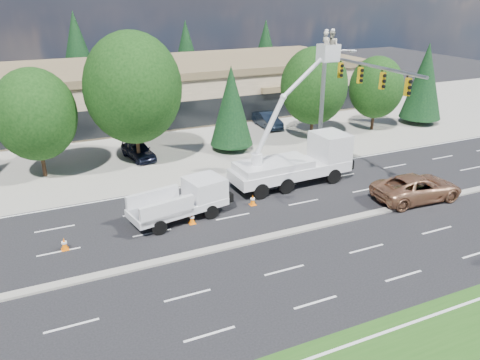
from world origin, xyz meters
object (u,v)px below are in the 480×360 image
utility_pickup (185,204)px  bucket_truck (301,153)px  signal_mast (340,92)px  minivan (417,188)px

utility_pickup → bucket_truck: (9.22, 1.95, 1.29)m
signal_mast → minivan: size_ratio=1.69×
utility_pickup → bucket_truck: bearing=1.1°
minivan → bucket_truck: bearing=47.6°
signal_mast → utility_pickup: (-12.70, -2.76, -5.13)m
bucket_truck → minivan: (5.42, -5.64, -1.38)m
utility_pickup → minivan: bearing=-25.0°
utility_pickup → minivan: size_ratio=1.03×
signal_mast → bucket_truck: 5.24m
bucket_truck → utility_pickup: bearing=-170.5°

